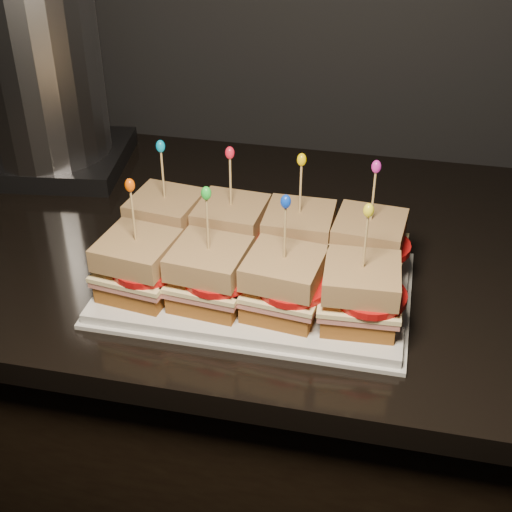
# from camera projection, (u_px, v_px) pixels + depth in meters

# --- Properties ---
(cabinet) EXTENTS (2.42, 0.62, 0.89)m
(cabinet) POSITION_uv_depth(u_px,v_px,m) (272.00, 460.00, 1.31)
(cabinet) COLOR black
(cabinet) RESTS_ON ground
(granite_slab) EXTENTS (2.46, 0.66, 0.03)m
(granite_slab) POSITION_uv_depth(u_px,v_px,m) (276.00, 249.00, 1.06)
(granite_slab) COLOR black
(granite_slab) RESTS_ON cabinet
(platter) EXTENTS (0.39, 0.24, 0.02)m
(platter) POSITION_uv_depth(u_px,v_px,m) (256.00, 285.00, 0.94)
(platter) COLOR silver
(platter) RESTS_ON granite_slab
(platter_rim) EXTENTS (0.40, 0.25, 0.01)m
(platter_rim) POSITION_uv_depth(u_px,v_px,m) (256.00, 289.00, 0.94)
(platter_rim) COLOR silver
(platter_rim) RESTS_ON granite_slab
(sandwich_0_bread_bot) EXTENTS (0.10, 0.10, 0.02)m
(sandwich_0_bread_bot) POSITION_uv_depth(u_px,v_px,m) (168.00, 238.00, 0.99)
(sandwich_0_bread_bot) COLOR #592B10
(sandwich_0_bread_bot) RESTS_ON platter
(sandwich_0_ham) EXTENTS (0.10, 0.10, 0.01)m
(sandwich_0_ham) POSITION_uv_depth(u_px,v_px,m) (167.00, 228.00, 0.98)
(sandwich_0_ham) COLOR #C66C62
(sandwich_0_ham) RESTS_ON sandwich_0_bread_bot
(sandwich_0_cheese) EXTENTS (0.11, 0.10, 0.01)m
(sandwich_0_cheese) POSITION_uv_depth(u_px,v_px,m) (167.00, 224.00, 0.98)
(sandwich_0_cheese) COLOR #FFE9A0
(sandwich_0_cheese) RESTS_ON sandwich_0_ham
(sandwich_0_tomato) EXTENTS (0.09, 0.09, 0.01)m
(sandwich_0_tomato) POSITION_uv_depth(u_px,v_px,m) (173.00, 223.00, 0.97)
(sandwich_0_tomato) COLOR red
(sandwich_0_tomato) RESTS_ON sandwich_0_cheese
(sandwich_0_bread_top) EXTENTS (0.10, 0.10, 0.03)m
(sandwich_0_bread_top) POSITION_uv_depth(u_px,v_px,m) (165.00, 207.00, 0.97)
(sandwich_0_bread_top) COLOR brown
(sandwich_0_bread_top) RESTS_ON sandwich_0_tomato
(sandwich_0_pick) EXTENTS (0.00, 0.00, 0.09)m
(sandwich_0_pick) POSITION_uv_depth(u_px,v_px,m) (163.00, 178.00, 0.94)
(sandwich_0_pick) COLOR tan
(sandwich_0_pick) RESTS_ON sandwich_0_bread_top
(sandwich_0_frill) EXTENTS (0.01, 0.01, 0.02)m
(sandwich_0_frill) POSITION_uv_depth(u_px,v_px,m) (160.00, 146.00, 0.92)
(sandwich_0_frill) COLOR #038CBA
(sandwich_0_frill) RESTS_ON sandwich_0_pick
(sandwich_1_bread_bot) EXTENTS (0.09, 0.09, 0.02)m
(sandwich_1_bread_bot) POSITION_uv_depth(u_px,v_px,m) (232.00, 246.00, 0.98)
(sandwich_1_bread_bot) COLOR #592B10
(sandwich_1_bread_bot) RESTS_ON platter
(sandwich_1_ham) EXTENTS (0.10, 0.10, 0.01)m
(sandwich_1_ham) POSITION_uv_depth(u_px,v_px,m) (232.00, 236.00, 0.97)
(sandwich_1_ham) COLOR #C66C62
(sandwich_1_ham) RESTS_ON sandwich_1_bread_bot
(sandwich_1_cheese) EXTENTS (0.10, 0.10, 0.01)m
(sandwich_1_cheese) POSITION_uv_depth(u_px,v_px,m) (232.00, 232.00, 0.96)
(sandwich_1_cheese) COLOR #FFE9A0
(sandwich_1_cheese) RESTS_ON sandwich_1_ham
(sandwich_1_tomato) EXTENTS (0.09, 0.09, 0.01)m
(sandwich_1_tomato) POSITION_uv_depth(u_px,v_px,m) (239.00, 230.00, 0.95)
(sandwich_1_tomato) COLOR red
(sandwich_1_tomato) RESTS_ON sandwich_1_cheese
(sandwich_1_bread_top) EXTENTS (0.09, 0.09, 0.03)m
(sandwich_1_bread_top) POSITION_uv_depth(u_px,v_px,m) (231.00, 214.00, 0.95)
(sandwich_1_bread_top) COLOR brown
(sandwich_1_bread_top) RESTS_ON sandwich_1_tomato
(sandwich_1_pick) EXTENTS (0.00, 0.00, 0.09)m
(sandwich_1_pick) POSITION_uv_depth(u_px,v_px,m) (230.00, 184.00, 0.92)
(sandwich_1_pick) COLOR tan
(sandwich_1_pick) RESTS_ON sandwich_1_bread_top
(sandwich_1_frill) EXTENTS (0.01, 0.01, 0.02)m
(sandwich_1_frill) POSITION_uv_depth(u_px,v_px,m) (230.00, 153.00, 0.90)
(sandwich_1_frill) COLOR red
(sandwich_1_frill) RESTS_ON sandwich_1_pick
(sandwich_2_bread_bot) EXTENTS (0.09, 0.09, 0.02)m
(sandwich_2_bread_bot) POSITION_uv_depth(u_px,v_px,m) (298.00, 254.00, 0.96)
(sandwich_2_bread_bot) COLOR #592B10
(sandwich_2_bread_bot) RESTS_ON platter
(sandwich_2_ham) EXTENTS (0.09, 0.09, 0.01)m
(sandwich_2_ham) POSITION_uv_depth(u_px,v_px,m) (298.00, 244.00, 0.95)
(sandwich_2_ham) COLOR #C66C62
(sandwich_2_ham) RESTS_ON sandwich_2_bread_bot
(sandwich_2_cheese) EXTENTS (0.10, 0.09, 0.01)m
(sandwich_2_cheese) POSITION_uv_depth(u_px,v_px,m) (299.00, 239.00, 0.95)
(sandwich_2_cheese) COLOR #FFE9A0
(sandwich_2_cheese) RESTS_ON sandwich_2_ham
(sandwich_2_tomato) EXTENTS (0.09, 0.09, 0.01)m
(sandwich_2_tomato) POSITION_uv_depth(u_px,v_px,m) (307.00, 238.00, 0.94)
(sandwich_2_tomato) COLOR red
(sandwich_2_tomato) RESTS_ON sandwich_2_cheese
(sandwich_2_bread_top) EXTENTS (0.09, 0.09, 0.03)m
(sandwich_2_bread_top) POSITION_uv_depth(u_px,v_px,m) (299.00, 222.00, 0.93)
(sandwich_2_bread_top) COLOR brown
(sandwich_2_bread_top) RESTS_ON sandwich_2_tomato
(sandwich_2_pick) EXTENTS (0.00, 0.00, 0.09)m
(sandwich_2_pick) POSITION_uv_depth(u_px,v_px,m) (300.00, 192.00, 0.91)
(sandwich_2_pick) COLOR tan
(sandwich_2_pick) RESTS_ON sandwich_2_bread_top
(sandwich_2_frill) EXTENTS (0.01, 0.01, 0.02)m
(sandwich_2_frill) POSITION_uv_depth(u_px,v_px,m) (302.00, 160.00, 0.88)
(sandwich_2_frill) COLOR #EAC004
(sandwich_2_frill) RESTS_ON sandwich_2_pick
(sandwich_3_bread_bot) EXTENTS (0.09, 0.09, 0.02)m
(sandwich_3_bread_bot) POSITION_uv_depth(u_px,v_px,m) (367.00, 262.00, 0.94)
(sandwich_3_bread_bot) COLOR #592B10
(sandwich_3_bread_bot) RESTS_ON platter
(sandwich_3_ham) EXTENTS (0.10, 0.10, 0.01)m
(sandwich_3_ham) POSITION_uv_depth(u_px,v_px,m) (368.00, 252.00, 0.94)
(sandwich_3_ham) COLOR #C66C62
(sandwich_3_ham) RESTS_ON sandwich_3_bread_bot
(sandwich_3_cheese) EXTENTS (0.10, 0.10, 0.01)m
(sandwich_3_cheese) POSITION_uv_depth(u_px,v_px,m) (368.00, 247.00, 0.93)
(sandwich_3_cheese) COLOR #FFE9A0
(sandwich_3_cheese) RESTS_ON sandwich_3_ham
(sandwich_3_tomato) EXTENTS (0.09, 0.09, 0.01)m
(sandwich_3_tomato) POSITION_uv_depth(u_px,v_px,m) (377.00, 246.00, 0.92)
(sandwich_3_tomato) COLOR red
(sandwich_3_tomato) RESTS_ON sandwich_3_cheese
(sandwich_3_bread_top) EXTENTS (0.09, 0.09, 0.03)m
(sandwich_3_bread_top) POSITION_uv_depth(u_px,v_px,m) (370.00, 230.00, 0.92)
(sandwich_3_bread_top) COLOR brown
(sandwich_3_bread_top) RESTS_ON sandwich_3_tomato
(sandwich_3_pick) EXTENTS (0.00, 0.00, 0.09)m
(sandwich_3_pick) POSITION_uv_depth(u_px,v_px,m) (373.00, 199.00, 0.89)
(sandwich_3_pick) COLOR tan
(sandwich_3_pick) RESTS_ON sandwich_3_bread_top
(sandwich_3_frill) EXTENTS (0.01, 0.01, 0.02)m
(sandwich_3_frill) POSITION_uv_depth(u_px,v_px,m) (376.00, 167.00, 0.87)
(sandwich_3_frill) COLOR #CF21A0
(sandwich_3_frill) RESTS_ON sandwich_3_pick
(sandwich_4_bread_bot) EXTENTS (0.10, 0.10, 0.02)m
(sandwich_4_bread_bot) POSITION_uv_depth(u_px,v_px,m) (141.00, 283.00, 0.90)
(sandwich_4_bread_bot) COLOR #592B10
(sandwich_4_bread_bot) RESTS_ON platter
(sandwich_4_ham) EXTENTS (0.11, 0.10, 0.01)m
(sandwich_4_ham) POSITION_uv_depth(u_px,v_px,m) (139.00, 273.00, 0.89)
(sandwich_4_ham) COLOR #C66C62
(sandwich_4_ham) RESTS_ON sandwich_4_bread_bot
(sandwich_4_cheese) EXTENTS (0.11, 0.10, 0.01)m
(sandwich_4_cheese) POSITION_uv_depth(u_px,v_px,m) (139.00, 268.00, 0.89)
(sandwich_4_cheese) COLOR #FFE9A0
(sandwich_4_cheese) RESTS_ON sandwich_4_ham
(sandwich_4_tomato) EXTENTS (0.09, 0.09, 0.01)m
(sandwich_4_tomato) POSITION_uv_depth(u_px,v_px,m) (146.00, 267.00, 0.88)
(sandwich_4_tomato) COLOR red
(sandwich_4_tomato) RESTS_ON sandwich_4_cheese
(sandwich_4_bread_top) EXTENTS (0.10, 0.10, 0.03)m
(sandwich_4_bread_top) POSITION_uv_depth(u_px,v_px,m) (137.00, 250.00, 0.88)
(sandwich_4_bread_top) COLOR brown
(sandwich_4_bread_top) RESTS_ON sandwich_4_tomato
(sandwich_4_pick) EXTENTS (0.00, 0.00, 0.09)m
(sandwich_4_pick) POSITION_uv_depth(u_px,v_px,m) (133.00, 219.00, 0.85)
(sandwich_4_pick) COLOR tan
(sandwich_4_pick) RESTS_ON sandwich_4_bread_top
(sandwich_4_frill) EXTENTS (0.01, 0.01, 0.02)m
(sandwich_4_frill) POSITION_uv_depth(u_px,v_px,m) (130.00, 185.00, 0.83)
(sandwich_4_frill) COLOR #E74E03
(sandwich_4_frill) RESTS_ON sandwich_4_pick
(sandwich_5_bread_bot) EXTENTS (0.09, 0.09, 0.02)m
(sandwich_5_bread_bot) POSITION_uv_depth(u_px,v_px,m) (210.00, 292.00, 0.89)
(sandwich_5_bread_bot) COLOR #592B10
(sandwich_5_bread_bot) RESTS_ON platter
(sandwich_5_ham) EXTENTS (0.10, 0.10, 0.01)m
(sandwich_5_ham) POSITION_uv_depth(u_px,v_px,m) (210.00, 282.00, 0.88)
(sandwich_5_ham) COLOR #C66C62
(sandwich_5_ham) RESTS_ON sandwich_5_bread_bot
(sandwich_5_cheese) EXTENTS (0.10, 0.10, 0.01)m
(sandwich_5_cheese) POSITION_uv_depth(u_px,v_px,m) (210.00, 277.00, 0.87)
(sandwich_5_cheese) COLOR #FFE9A0
(sandwich_5_cheese) RESTS_ON sandwich_5_ham
(sandwich_5_tomato) EXTENTS (0.09, 0.09, 0.01)m
(sandwich_5_tomato) POSITION_uv_depth(u_px,v_px,m) (218.00, 276.00, 0.86)
(sandwich_5_tomato) COLOR red
(sandwich_5_tomato) RESTS_ON sandwich_5_cheese
(sandwich_5_bread_top) EXTENTS (0.10, 0.10, 0.03)m
(sandwich_5_bread_top) POSITION_uv_depth(u_px,v_px,m) (209.00, 259.00, 0.86)
(sandwich_5_bread_top) COLOR brown
(sandwich_5_bread_top) RESTS_ON sandwich_5_tomato
(sandwich_5_pick) EXTENTS (0.00, 0.00, 0.09)m
(sandwich_5_pick) POSITION_uv_depth(u_px,v_px,m) (208.00, 227.00, 0.84)
(sandwich_5_pick) COLOR tan
(sandwich_5_pick) RESTS_ON sandwich_5_bread_top
(sandwich_5_frill) EXTENTS (0.01, 0.01, 0.02)m
(sandwich_5_frill) POSITION_uv_depth(u_px,v_px,m) (206.00, 193.00, 0.81)
(sandwich_5_frill) COLOR green
(sandwich_5_frill) RESTS_ON sandwich_5_pick
(sandwich_6_bread_bot) EXTENTS (0.10, 0.10, 0.02)m
(sandwich_6_bread_bot) POSITION_uv_depth(u_px,v_px,m) (283.00, 302.00, 0.87)
(sandwich_6_bread_bot) COLOR #592B10
(sandwich_6_bread_bot) RESTS_ON platter
(sandwich_6_ham) EXTENTS (0.10, 0.10, 0.01)m
(sandwich_6_ham) POSITION_uv_depth(u_px,v_px,m) (283.00, 291.00, 0.86)
(sandwich_6_ham) COLOR #C66C62
(sandwich_6_ham) RESTS_ON sandwich_6_bread_bot
(sandwich_6_cheese) EXTENTS (0.11, 0.10, 0.01)m
(sandwich_6_cheese) POSITION_uv_depth(u_px,v_px,m) (284.00, 287.00, 0.86)
(sandwich_6_cheese) COLOR #FFE9A0
(sandwich_6_cheese) RESTS_ON sandwich_6_ham
(sandwich_6_tomato) EXTENTS (0.09, 0.09, 0.01)m
(sandwich_6_tomato) POSITION_uv_depth(u_px,v_px,m) (293.00, 286.00, 0.85)
(sandwich_6_tomato) COLOR red
(sandwich_6_tomato) RESTS_ON sandwich_6_cheese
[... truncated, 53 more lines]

